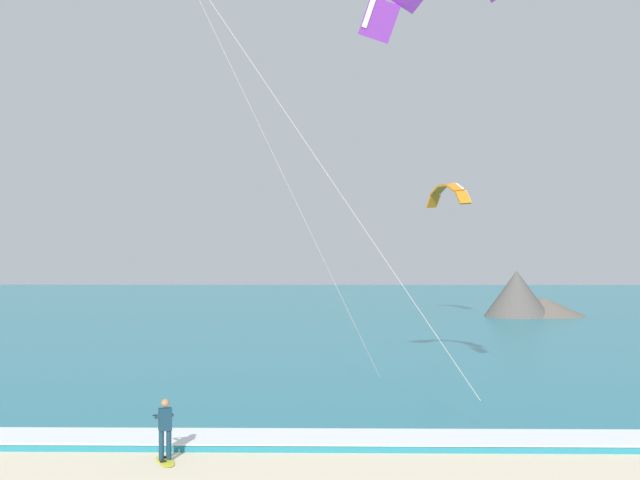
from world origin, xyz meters
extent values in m
cube|color=teal|center=(0.00, 73.31, 0.10)|extent=(200.00, 120.00, 0.20)
cube|color=white|center=(0.00, 14.31, 0.22)|extent=(200.00, 2.09, 0.04)
ellipsoid|color=yellow|center=(1.42, 12.32, 0.03)|extent=(0.94, 1.46, 0.05)
cube|color=black|center=(1.42, 12.55, 0.07)|extent=(0.17, 0.12, 0.04)
cube|color=black|center=(1.42, 12.09, 0.07)|extent=(0.17, 0.12, 0.04)
cylinder|color=#143347|center=(1.33, 12.29, 0.42)|extent=(0.14, 0.14, 0.84)
cylinder|color=#143347|center=(1.52, 12.36, 0.42)|extent=(0.14, 0.14, 0.84)
cube|color=#143347|center=(1.42, 12.32, 1.14)|extent=(0.39, 0.31, 0.60)
sphere|color=#9E704C|center=(1.42, 12.32, 1.58)|extent=(0.22, 0.22, 0.22)
cylinder|color=#143347|center=(1.20, 12.40, 1.19)|extent=(0.28, 0.50, 0.22)
cylinder|color=#143347|center=(1.53, 12.54, 1.19)|extent=(0.28, 0.50, 0.22)
cylinder|color=black|center=(1.28, 12.67, 1.19)|extent=(0.52, 0.24, 0.04)
cube|color=#3F3F42|center=(1.38, 12.43, 0.92)|extent=(0.14, 0.12, 0.10)
cube|color=purple|center=(7.64, 19.27, 14.09)|extent=(1.53, 0.93, 1.59)
cube|color=white|center=(7.30, 19.06, 14.41)|extent=(0.59, 0.77, 1.21)
cylinder|color=#B2B2B7|center=(5.98, 13.77, 7.64)|extent=(8.85, 2.21, 12.90)
cylinder|color=#B2B2B7|center=(4.60, 15.97, 7.64)|extent=(6.10, 6.62, 12.90)
cube|color=orange|center=(14.82, 59.77, 10.34)|extent=(1.27, 1.28, 1.20)
cube|color=white|center=(15.23, 59.95, 10.45)|extent=(0.48, 0.79, 1.06)
cube|color=orange|center=(15.14, 58.79, 11.24)|extent=(1.42, 1.55, 0.83)
cube|color=white|center=(15.56, 58.98, 11.34)|extent=(0.62, 1.09, 0.67)
cube|color=orange|center=(15.65, 57.57, 11.56)|extent=(1.47, 1.58, 0.28)
cube|color=white|center=(16.06, 57.75, 11.66)|extent=(0.65, 1.17, 0.13)
cube|color=orange|center=(16.22, 56.38, 11.24)|extent=(1.43, 1.47, 0.83)
cube|color=white|center=(16.64, 56.56, 11.34)|extent=(0.60, 1.09, 0.67)
cube|color=orange|center=(16.73, 55.48, 10.34)|extent=(1.31, 1.12, 1.20)
cube|color=white|center=(17.15, 55.67, 10.45)|extent=(0.46, 0.77, 1.06)
cone|color=#56514C|center=(22.16, 60.04, 2.11)|extent=(6.03, 6.03, 4.23)
cone|color=#665B51|center=(24.76, 61.15, 0.92)|extent=(8.29, 8.29, 1.84)
camera|label=1|loc=(5.95, -8.69, 5.57)|focal=43.69mm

